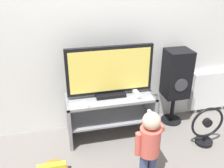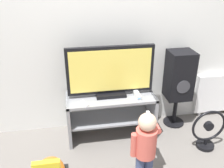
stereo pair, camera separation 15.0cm
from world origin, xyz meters
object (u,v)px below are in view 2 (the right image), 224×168
(child, at_px, (146,142))
(floor_fan, at_px, (208,131))
(television, at_px, (110,72))
(radiator, at_px, (217,93))
(game_console, at_px, (137,95))
(remote_primary, at_px, (85,103))
(speaker_tower, at_px, (179,77))

(child, bearing_deg, floor_fan, 22.09)
(television, bearing_deg, child, -75.86)
(child, relative_size, floor_fan, 1.55)
(radiator, bearing_deg, game_console, -165.93)
(child, distance_m, radiator, 1.66)
(television, height_order, remote_primary, television)
(remote_primary, height_order, radiator, radiator)
(speaker_tower, xyz_separation_m, floor_fan, (0.17, -0.53, -0.45))
(remote_primary, distance_m, floor_fan, 1.43)
(remote_primary, distance_m, radiator, 1.88)
(speaker_tower, bearing_deg, radiator, 10.67)
(floor_fan, bearing_deg, game_console, 155.48)
(remote_primary, distance_m, child, 0.82)
(floor_fan, bearing_deg, remote_primary, 168.28)
(game_console, bearing_deg, television, 160.74)
(child, height_order, speaker_tower, speaker_tower)
(television, distance_m, speaker_tower, 0.89)
(remote_primary, relative_size, floor_fan, 0.27)
(speaker_tower, bearing_deg, child, -127.75)
(floor_fan, bearing_deg, child, -157.91)
(game_console, relative_size, remote_primary, 1.31)
(television, height_order, floor_fan, television)
(speaker_tower, xyz_separation_m, radiator, (0.65, 0.12, -0.34))
(game_console, height_order, radiator, radiator)
(game_console, distance_m, child, 0.70)
(remote_primary, bearing_deg, television, 27.68)
(game_console, xyz_separation_m, remote_primary, (-0.61, -0.06, -0.01))
(remote_primary, distance_m, speaker_tower, 1.22)
(floor_fan, height_order, radiator, radiator)
(child, bearing_deg, radiator, 36.94)
(television, bearing_deg, floor_fan, -23.08)
(child, distance_m, floor_fan, 0.94)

